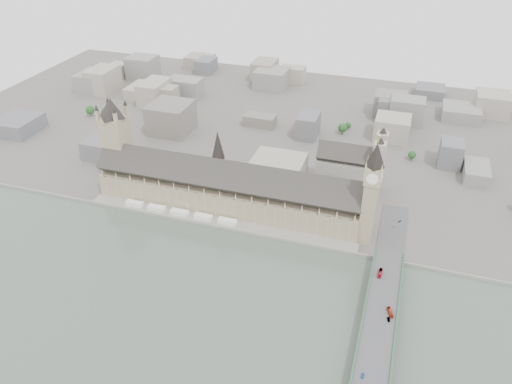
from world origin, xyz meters
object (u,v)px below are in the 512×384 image
(elizabeth_tower, at_px, (372,187))
(red_bus_south, at_px, (390,312))
(victoria_tower, at_px, (116,140))
(car_approach, at_px, (399,222))
(red_bus_north, at_px, (380,273))
(westminster_abbey, at_px, (351,168))
(car_silver, at_px, (389,319))
(car_blue, at_px, (362,376))
(palace_of_westminster, at_px, (227,189))
(westminster_bridge, at_px, (380,317))

(elizabeth_tower, bearing_deg, red_bus_south, -72.21)
(victoria_tower, xyz_separation_m, car_approach, (288.40, 7.08, -44.33))
(red_bus_north, height_order, car_approach, red_bus_north)
(car_approach, bearing_deg, red_bus_north, -75.54)
(westminster_abbey, height_order, car_silver, westminster_abbey)
(car_blue, height_order, car_approach, car_blue)
(palace_of_westminster, height_order, car_blue, palace_of_westminster)
(car_approach, bearing_deg, car_silver, -67.97)
(palace_of_westminster, distance_m, westminster_bridge, 195.05)
(victoria_tower, height_order, westminster_abbey, victoria_tower)
(westminster_bridge, relative_size, westminster_abbey, 4.78)
(car_blue, bearing_deg, elizabeth_tower, 101.63)
(palace_of_westminster, height_order, car_approach, palace_of_westminster)
(red_bus_south, bearing_deg, car_blue, -121.19)
(car_approach, bearing_deg, westminster_abbey, 153.09)
(westminster_bridge, distance_m, westminster_abbey, 190.56)
(car_blue, bearing_deg, palace_of_westminster, 137.78)
(palace_of_westminster, height_order, westminster_abbey, westminster_abbey)
(palace_of_westminster, bearing_deg, red_bus_south, -32.38)
(car_blue, bearing_deg, victoria_tower, 152.76)
(car_silver, distance_m, car_approach, 127.17)
(victoria_tower, xyz_separation_m, car_blue, (278.65, -174.62, -44.25))
(elizabeth_tower, distance_m, car_approach, 60.53)
(westminster_bridge, xyz_separation_m, car_approach, (4.40, 120.58, 5.75))
(westminster_bridge, height_order, car_silver, car_silver)
(westminster_bridge, bearing_deg, elizabeth_tower, 104.11)
(palace_of_westminster, xyz_separation_m, car_approach, (166.40, 13.38, -11.83))
(car_silver, bearing_deg, westminster_bridge, 119.65)
(palace_of_westminster, relative_size, red_bus_north, 24.14)
(car_blue, bearing_deg, red_bus_south, 83.90)
(palace_of_westminster, xyz_separation_m, westminster_abbey, (110.92, 75.30, 2.38))
(car_approach, bearing_deg, westminster_bridge, -70.85)
(elizabeth_tower, bearing_deg, palace_of_westminster, 175.15)
(westminster_bridge, xyz_separation_m, westminster_abbey, (-51.08, 182.50, 19.96))
(victoria_tower, relative_size, car_approach, 23.10)
(car_silver, bearing_deg, westminster_abbey, 93.39)
(elizabeth_tower, bearing_deg, westminster_bridge, -75.89)
(victoria_tower, distance_m, car_approach, 291.87)
(westminster_bridge, bearing_deg, car_approach, 87.91)
(palace_of_westminster, bearing_deg, car_approach, 4.60)
(palace_of_westminster, height_order, car_silver, palace_of_westminster)
(victoria_tower, relative_size, car_blue, 24.25)
(palace_of_westminster, distance_m, red_bus_north, 170.52)
(westminster_abbey, height_order, car_blue, westminster_abbey)
(elizabeth_tower, xyz_separation_m, westminster_bridge, (24.00, -95.50, -52.96))
(westminster_abbey, distance_m, car_silver, 198.05)
(palace_of_westminster, bearing_deg, victoria_tower, 177.04)
(red_bus_north, bearing_deg, elizabeth_tower, 111.64)
(palace_of_westminster, relative_size, victoria_tower, 2.65)
(car_silver, height_order, car_approach, car_silver)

